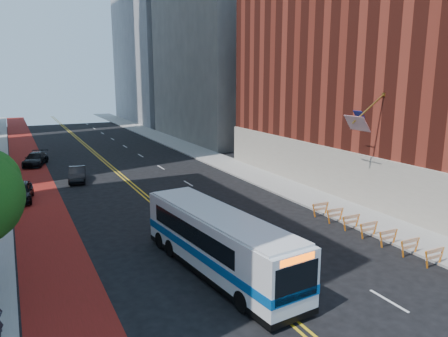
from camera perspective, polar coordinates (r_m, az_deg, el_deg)
ground at (r=20.06m, az=6.41°, el=-17.27°), size 160.00×160.00×0.00m
sidewalk_right at (r=50.52m, az=-0.47°, el=0.98°), size 4.00×140.00×0.15m
bus_lane_paint at (r=45.70m, az=-23.79°, el=-1.35°), size 3.60×140.00×0.01m
center_line_inner at (r=46.64m, az=-14.06°, el=-0.42°), size 0.14×140.00×0.01m
center_line_outer at (r=46.72m, az=-13.63°, el=-0.38°), size 0.14×140.00×0.01m
lane_dashes at (r=55.43m, az=-10.84°, el=1.68°), size 0.14×98.20×0.01m
brick_building at (r=41.29m, az=24.13°, el=12.66°), size 18.73×36.00×22.00m
midrise_right_near at (r=71.33m, az=1.25°, el=20.30°), size 18.00×26.00×40.00m
construction_barriers at (r=27.90m, az=19.49°, el=-7.75°), size 1.42×10.91×1.00m
transit_bus at (r=22.17m, az=-0.81°, el=-9.51°), size 3.74×11.71×3.16m
car_a at (r=38.28m, az=-25.09°, el=-2.74°), size 2.29×4.70×1.54m
car_b at (r=43.24m, az=-18.61°, el=-0.73°), size 2.16×4.41×1.39m
car_c at (r=52.72m, az=-23.40°, el=1.14°), size 3.34×5.23×1.41m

